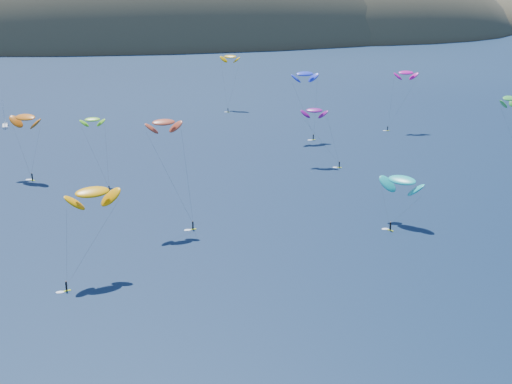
{
  "coord_description": "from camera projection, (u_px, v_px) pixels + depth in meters",
  "views": [
    {
      "loc": [
        -24.26,
        -68.6,
        57.94
      ],
      "look_at": [
        7.75,
        80.0,
        9.0
      ],
      "focal_mm": 50.0,
      "sensor_mm": 36.0,
      "label": 1
    }
  ],
  "objects": [
    {
      "name": "kitesurfer_8",
      "position": [
        406.0,
        73.0,
        255.02
      ],
      "size": [
        11.83,
        5.24,
        22.86
      ],
      "rotation": [
        0.0,
        0.0,
        -0.17
      ],
      "color": "#B4CF17",
      "rests_on": "ground"
    },
    {
      "name": "kitesurfer_1",
      "position": [
        25.0,
        117.0,
        198.38
      ],
      "size": [
        10.98,
        10.64,
        19.84
      ],
      "rotation": [
        0.0,
        0.0,
        -0.66
      ],
      "color": "#B4CF17",
      "rests_on": "ground"
    },
    {
      "name": "kitesurfer_6",
      "position": [
        314.0,
        111.0,
        212.5
      ],
      "size": [
        10.83,
        10.91,
        18.19
      ],
      "rotation": [
        0.0,
        0.0,
        -0.33
      ],
      "color": "#B4CF17",
      "rests_on": "ground"
    },
    {
      "name": "kitesurfer_9",
      "position": [
        164.0,
        123.0,
        158.91
      ],
      "size": [
        10.35,
        8.08,
        26.32
      ],
      "rotation": [
        0.0,
        0.0,
        0.16
      ],
      "color": "#B4CF17",
      "rests_on": "ground"
    },
    {
      "name": "sailboat",
      "position": [
        5.0,
        125.0,
        263.68
      ],
      "size": [
        7.85,
        6.77,
        9.66
      ],
      "rotation": [
        0.0,
        0.0,
        0.11
      ],
      "color": "white",
      "rests_on": "ground"
    },
    {
      "name": "kitesurfer_13",
      "position": [
        509.0,
        98.0,
        208.74
      ],
      "size": [
        9.54,
        11.91,
        22.57
      ],
      "rotation": [
        0.0,
        0.0,
        0.53
      ],
      "color": "#B4CF17",
      "rests_on": "ground"
    },
    {
      "name": "kitesurfer_2",
      "position": [
        92.0,
        192.0,
        135.2
      ],
      "size": [
        12.14,
        11.95,
        19.35
      ],
      "rotation": [
        0.0,
        0.0,
        0.32
      ],
      "color": "#B4CF17",
      "rests_on": "ground"
    },
    {
      "name": "kitesurfer_3",
      "position": [
        92.0,
        120.0,
        193.73
      ],
      "size": [
        7.09,
        12.49,
        19.17
      ],
      "rotation": [
        0.0,
        0.0,
        -0.0
      ],
      "color": "#B4CF17",
      "rests_on": "ground"
    },
    {
      "name": "kitesurfer_11",
      "position": [
        230.0,
        57.0,
        294.28
      ],
      "size": [
        9.1,
        15.07,
        23.42
      ],
      "rotation": [
        0.0,
        0.0,
        -0.56
      ],
      "color": "#B4CF17",
      "rests_on": "ground"
    },
    {
      "name": "kitesurfer_5",
      "position": [
        402.0,
        180.0,
        164.76
      ],
      "size": [
        10.54,
        12.06,
        13.09
      ],
      "rotation": [
        0.0,
        0.0,
        -0.92
      ],
      "color": "#B4CF17",
      "rests_on": "ground"
    },
    {
      "name": "island",
      "position": [
        175.0,
        46.0,
        620.94
      ],
      "size": [
        730.0,
        300.0,
        210.0
      ],
      "color": "#3D3526",
      "rests_on": "ground"
    },
    {
      "name": "kitesurfer_4",
      "position": [
        305.0,
        74.0,
        241.06
      ],
      "size": [
        9.94,
        6.96,
        24.84
      ],
      "rotation": [
        0.0,
        0.0,
        0.14
      ],
      "color": "#B4CF17",
      "rests_on": "ground"
    }
  ]
}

